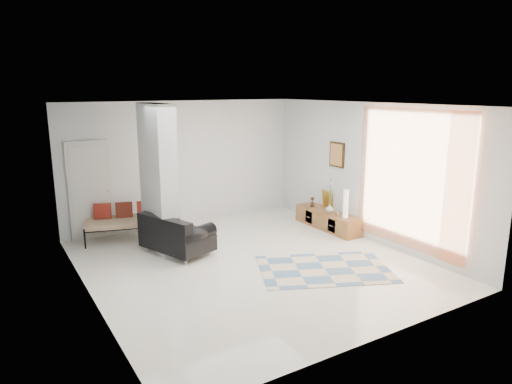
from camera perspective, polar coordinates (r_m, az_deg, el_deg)
floor at (r=8.29m, az=-0.58°, el=-8.88°), size 6.00×6.00×0.00m
ceiling at (r=7.70m, az=-0.63°, el=10.86°), size 6.00×6.00×0.00m
wall_back at (r=10.52m, az=-9.02°, el=3.58°), size 6.00×0.00×6.00m
wall_front at (r=5.60m, az=15.39°, el=-4.97°), size 6.00×0.00×6.00m
wall_left at (r=6.92m, az=-20.57°, el=-1.94°), size 0.00×6.00×6.00m
wall_right at (r=9.55m, az=13.72°, el=2.43°), size 0.00×6.00×6.00m
partition_column at (r=8.85m, az=-12.11°, el=1.70°), size 0.35×1.20×2.80m
hallway_door at (r=9.96m, az=-20.07°, el=0.20°), size 0.85×0.06×2.04m
curtain at (r=8.73m, az=18.69°, el=1.48°), size 0.00×2.55×2.55m
wall_art at (r=10.14m, az=10.08°, el=4.62°), size 0.04×0.45×0.55m
media_console at (r=10.32m, az=8.92°, el=-3.42°), size 0.45×1.78×0.80m
loveseat at (r=8.76m, az=-10.11°, el=-5.32°), size 1.21×1.55×0.76m
daybed at (r=9.80m, az=-15.32°, el=-3.33°), size 2.01×1.28×0.77m
area_rug at (r=8.11m, az=8.53°, el=-9.48°), size 2.64×2.27×0.01m
cylinder_lamp at (r=9.75m, az=11.15°, el=-1.47°), size 0.11×0.11×0.59m
bronze_figurine at (r=10.57m, az=7.05°, el=-1.24°), size 0.11×0.11×0.22m
vase at (r=10.12m, az=9.19°, el=-2.06°), size 0.19×0.19×0.18m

